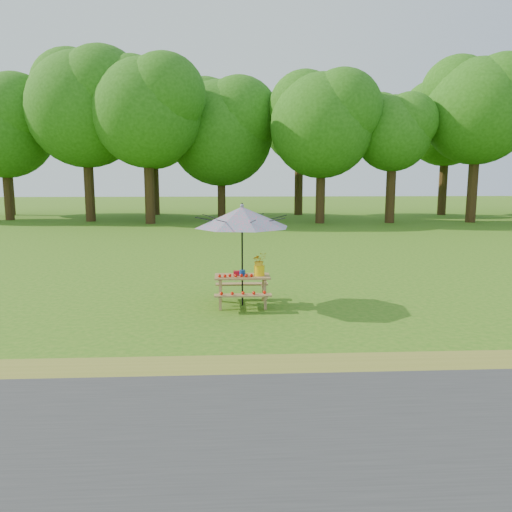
{
  "coord_description": "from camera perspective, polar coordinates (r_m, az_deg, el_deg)",
  "views": [
    {
      "loc": [
        -5.05,
        -9.78,
        2.82
      ],
      "look_at": [
        -4.49,
        0.9,
        1.1
      ],
      "focal_mm": 35.0,
      "sensor_mm": 36.0,
      "label": 1
    }
  ],
  "objects": [
    {
      "name": "ground",
      "position": [
        11.37,
        23.64,
        -6.01
      ],
      "size": [
        120.0,
        120.0,
        0.0
      ],
      "primitive_type": "plane",
      "color": "#316914",
      "rests_on": "ground"
    },
    {
      "name": "tomatoes_row",
      "position": [
        10.71,
        -2.36,
        -2.26
      ],
      "size": [
        0.77,
        0.13,
        0.07
      ],
      "primitive_type": null,
      "color": "red",
      "rests_on": "picnic_table"
    },
    {
      "name": "flower_bucket",
      "position": [
        10.84,
        0.38,
        -0.84
      ],
      "size": [
        0.38,
        0.35,
        0.51
      ],
      "color": "yellow",
      "rests_on": "picnic_table"
    },
    {
      "name": "picnic_table",
      "position": [
        10.97,
        -1.57,
        -4.01
      ],
      "size": [
        1.2,
        1.32,
        0.67
      ],
      "color": "olive",
      "rests_on": "ground"
    },
    {
      "name": "treeline",
      "position": [
        32.6,
        6.25,
        18.23
      ],
      "size": [
        60.0,
        12.0,
        16.0
      ],
      "primitive_type": null,
      "color": "#21590F",
      "rests_on": "ground"
    },
    {
      "name": "produce_bins",
      "position": [
        10.92,
        -1.83,
        -1.94
      ],
      "size": [
        0.26,
        0.35,
        0.13
      ],
      "color": "red",
      "rests_on": "picnic_table"
    },
    {
      "name": "patio_umbrella",
      "position": [
        10.72,
        -1.61,
        4.47
      ],
      "size": [
        2.5,
        2.5,
        2.25
      ],
      "color": "black",
      "rests_on": "ground"
    }
  ]
}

